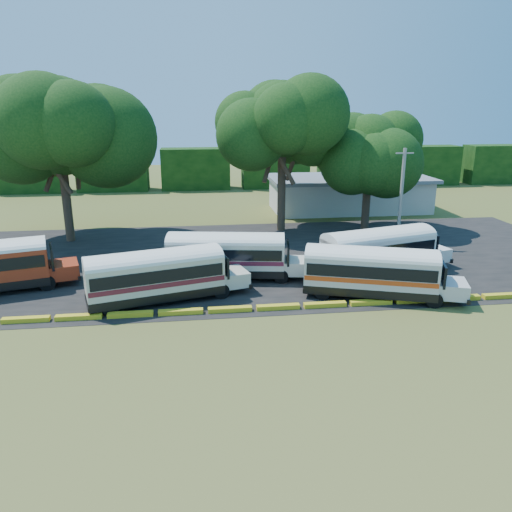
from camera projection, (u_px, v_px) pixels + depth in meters
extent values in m
plane|color=#42521B|center=(206.00, 320.00, 29.58)|extent=(160.00, 160.00, 0.00)
cube|color=black|center=(214.00, 259.00, 41.08)|extent=(64.00, 24.00, 0.02)
cube|color=gold|center=(26.00, 320.00, 29.22)|extent=(2.70, 0.45, 0.30)
cube|color=gold|center=(79.00, 317.00, 29.58)|extent=(2.70, 0.45, 0.30)
cube|color=gold|center=(130.00, 314.00, 29.94)|extent=(2.70, 0.45, 0.30)
cube|color=gold|center=(181.00, 312.00, 30.30)|extent=(2.70, 0.45, 0.30)
cube|color=gold|center=(230.00, 310.00, 30.67)|extent=(2.70, 0.45, 0.30)
cube|color=gold|center=(278.00, 307.00, 31.03)|extent=(2.70, 0.45, 0.30)
cube|color=gold|center=(325.00, 305.00, 31.39)|extent=(2.70, 0.45, 0.30)
cube|color=gold|center=(371.00, 302.00, 31.75)|extent=(2.70, 0.45, 0.30)
cube|color=gold|center=(416.00, 300.00, 32.11)|extent=(2.70, 0.45, 0.30)
cube|color=gold|center=(460.00, 298.00, 32.47)|extent=(2.70, 0.45, 0.30)
cube|color=gold|center=(502.00, 296.00, 32.83)|extent=(2.70, 0.45, 0.30)
cube|color=beige|center=(349.00, 195.00, 59.68)|extent=(18.00, 8.00, 3.60)
cube|color=slate|center=(350.00, 178.00, 59.10)|extent=(19.00, 9.00, 0.40)
cube|color=black|center=(27.00, 171.00, 71.35)|extent=(10.00, 4.00, 6.00)
cube|color=black|center=(113.00, 170.00, 72.79)|extent=(10.00, 4.00, 6.00)
cube|color=black|center=(196.00, 169.00, 74.24)|extent=(10.00, 4.00, 6.00)
cube|color=black|center=(275.00, 168.00, 75.68)|extent=(10.00, 4.00, 6.00)
cube|color=black|center=(352.00, 166.00, 77.13)|extent=(10.00, 4.00, 6.00)
cube|color=black|center=(425.00, 165.00, 78.57)|extent=(10.00, 4.00, 6.00)
cube|color=black|center=(496.00, 164.00, 80.02)|extent=(10.00, 4.00, 6.00)
cylinder|color=black|center=(47.00, 283.00, 34.05)|extent=(1.12, 0.58, 1.07)
cylinder|color=black|center=(46.00, 273.00, 36.07)|extent=(1.12, 0.58, 1.07)
cube|color=#9F2D15|center=(64.00, 269.00, 35.36)|extent=(2.51, 2.80, 1.02)
cube|color=black|center=(52.00, 256.00, 34.80)|extent=(0.83, 2.42, 1.47)
cube|color=black|center=(78.00, 273.00, 35.83)|extent=(0.90, 2.59, 0.32)
cylinder|color=black|center=(221.00, 291.00, 32.62)|extent=(1.08, 0.56, 1.04)
cylinder|color=black|center=(211.00, 281.00, 34.58)|extent=(1.08, 0.56, 1.04)
cylinder|color=black|center=(110.00, 308.00, 30.01)|extent=(1.08, 0.56, 1.04)
cylinder|color=black|center=(106.00, 295.00, 31.98)|extent=(1.08, 0.56, 1.04)
cube|color=black|center=(156.00, 292.00, 32.06)|extent=(8.90, 4.78, 0.57)
cube|color=beige|center=(155.00, 274.00, 31.70)|extent=(8.90, 4.78, 1.90)
cube|color=black|center=(155.00, 271.00, 31.63)|extent=(8.59, 4.74, 0.80)
cube|color=maroon|center=(155.00, 280.00, 31.81)|extent=(8.83, 4.79, 0.31)
ellipsoid|color=white|center=(154.00, 260.00, 31.42)|extent=(8.90, 4.78, 1.17)
cube|color=beige|center=(232.00, 277.00, 33.89)|extent=(2.41, 2.70, 0.99)
cube|color=black|center=(223.00, 264.00, 33.35)|extent=(0.79, 2.34, 1.43)
cube|color=black|center=(244.00, 281.00, 34.33)|extent=(0.86, 2.50, 0.31)
cube|color=black|center=(88.00, 303.00, 30.54)|extent=(0.86, 2.50, 0.31)
cylinder|color=black|center=(281.00, 277.00, 35.41)|extent=(1.06, 0.45, 1.03)
cylinder|color=black|center=(281.00, 267.00, 37.51)|extent=(1.06, 0.45, 1.03)
cylinder|color=black|center=(184.00, 275.00, 35.64)|extent=(1.06, 0.45, 1.03)
cylinder|color=black|center=(189.00, 266.00, 37.74)|extent=(1.06, 0.45, 1.03)
cube|color=black|center=(226.00, 269.00, 36.55)|extent=(8.71, 3.88, 0.56)
cube|color=silver|center=(226.00, 253.00, 36.19)|extent=(8.71, 3.88, 1.88)
cube|color=black|center=(226.00, 250.00, 36.12)|extent=(8.39, 3.88, 0.79)
cube|color=maroon|center=(226.00, 258.00, 36.30)|extent=(8.63, 3.90, 0.31)
ellipsoid|color=white|center=(226.00, 241.00, 35.92)|extent=(8.71, 3.88, 1.15)
cube|color=silver|center=(297.00, 266.00, 36.29)|extent=(2.18, 2.52, 0.97)
cube|color=black|center=(288.00, 253.00, 36.02)|extent=(0.53, 2.35, 1.41)
cube|color=black|center=(308.00, 271.00, 36.38)|extent=(0.58, 2.51, 0.31)
cube|color=black|center=(170.00, 270.00, 36.71)|extent=(0.58, 2.51, 0.31)
cylinder|color=black|center=(434.00, 300.00, 31.16)|extent=(1.06, 0.60, 1.03)
cylinder|color=black|center=(430.00, 288.00, 33.22)|extent=(1.06, 0.60, 1.03)
cylinder|color=black|center=(322.00, 292.00, 32.48)|extent=(1.06, 0.60, 1.03)
cylinder|color=black|center=(325.00, 281.00, 34.53)|extent=(1.06, 0.60, 1.03)
cube|color=black|center=(369.00, 287.00, 32.90)|extent=(8.79, 5.11, 0.56)
cube|color=beige|center=(370.00, 270.00, 32.54)|extent=(8.79, 5.11, 1.88)
cube|color=black|center=(370.00, 267.00, 32.48)|extent=(8.49, 5.07, 0.79)
cube|color=#C23E13|center=(370.00, 275.00, 32.65)|extent=(8.72, 5.13, 0.31)
ellipsoid|color=white|center=(371.00, 256.00, 32.27)|extent=(8.79, 5.11, 1.15)
cube|color=beige|center=(451.00, 288.00, 31.84)|extent=(2.47, 2.73, 0.97)
cube|color=black|center=(442.00, 273.00, 31.67)|extent=(0.90, 2.28, 1.41)
cube|color=black|center=(465.00, 295.00, 31.79)|extent=(0.98, 2.44, 0.31)
cube|color=black|center=(306.00, 285.00, 33.71)|extent=(0.98, 2.44, 0.31)
cylinder|color=black|center=(430.00, 264.00, 38.06)|extent=(1.08, 0.56, 1.04)
cylinder|color=black|center=(411.00, 257.00, 40.03)|extent=(1.08, 0.56, 1.04)
cylinder|color=black|center=(351.00, 276.00, 35.45)|extent=(1.08, 0.56, 1.04)
cylinder|color=black|center=(334.00, 267.00, 37.42)|extent=(1.08, 0.56, 1.04)
cube|color=black|center=(377.00, 265.00, 37.50)|extent=(8.95, 4.79, 0.57)
cube|color=white|center=(378.00, 249.00, 37.14)|extent=(8.95, 4.79, 1.91)
cube|color=black|center=(378.00, 246.00, 37.07)|extent=(8.64, 4.76, 0.80)
cube|color=navy|center=(378.00, 254.00, 37.25)|extent=(8.88, 4.81, 0.31)
ellipsoid|color=white|center=(379.00, 236.00, 36.86)|extent=(8.95, 4.79, 1.18)
cube|color=white|center=(432.00, 253.00, 39.33)|extent=(2.42, 2.71, 0.99)
cube|color=black|center=(427.00, 241.00, 38.79)|extent=(0.79, 2.36, 1.43)
cube|color=black|center=(441.00, 257.00, 39.78)|extent=(0.86, 2.52, 0.31)
cube|color=black|center=(328.00, 273.00, 35.98)|extent=(0.86, 2.52, 0.31)
cylinder|color=#3D271E|center=(67.00, 203.00, 45.66)|extent=(0.80, 0.80, 7.10)
cylinder|color=#3D271E|center=(78.00, 169.00, 45.34)|extent=(1.30, 2.59, 4.07)
cylinder|color=#3D271E|center=(54.00, 169.00, 45.44)|extent=(2.01, 2.28, 4.07)
cylinder|color=#3D271E|center=(57.00, 172.00, 43.53)|extent=(2.64, 0.88, 4.07)
ellipsoid|color=black|center=(58.00, 126.00, 43.66)|extent=(11.66, 11.66, 8.55)
cylinder|color=#3D271E|center=(281.00, 194.00, 49.48)|extent=(0.80, 0.80, 7.44)
cylinder|color=#3D271E|center=(293.00, 161.00, 49.12)|extent=(1.34, 2.69, 4.25)
cylinder|color=#3D271E|center=(270.00, 160.00, 49.22)|extent=(2.08, 2.36, 4.25)
cylinder|color=#3D271E|center=(282.00, 163.00, 47.31)|extent=(2.74, 0.90, 4.25)
ellipsoid|color=black|center=(283.00, 119.00, 47.39)|extent=(9.73, 9.73, 7.13)
cylinder|color=#3D271E|center=(366.00, 202.00, 50.40)|extent=(0.80, 0.80, 5.52)
cylinder|color=#3D271E|center=(378.00, 178.00, 50.28)|extent=(1.13, 2.13, 3.21)
cylinder|color=#3D271E|center=(355.00, 178.00, 50.38)|extent=(1.69, 1.90, 3.21)
cylinder|color=#3D271E|center=(370.00, 180.00, 48.47)|extent=(2.15, 0.80, 3.21)
ellipsoid|color=black|center=(370.00, 147.00, 48.81)|extent=(8.70, 8.70, 6.38)
cylinder|color=gray|center=(401.00, 198.00, 44.04)|extent=(0.30, 0.30, 8.63)
cube|color=gray|center=(405.00, 153.00, 42.90)|extent=(1.60, 0.12, 0.12)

